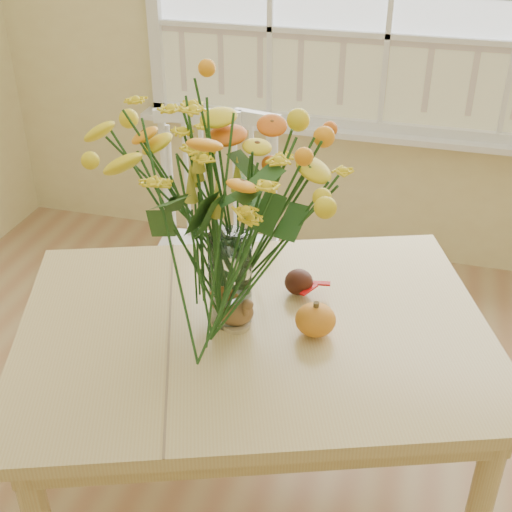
# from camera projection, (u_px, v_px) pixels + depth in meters

# --- Properties ---
(dining_table) EXTENTS (1.58, 1.36, 0.72)m
(dining_table) POSITION_uv_depth(u_px,v_px,m) (254.00, 351.00, 2.00)
(dining_table) COLOR tan
(dining_table) RESTS_ON floor
(windsor_chair) EXTENTS (0.53, 0.51, 1.02)m
(windsor_chair) POSITION_uv_depth(u_px,v_px,m) (215.00, 236.00, 2.69)
(windsor_chair) COLOR white
(windsor_chair) RESTS_ON floor
(flower_vase) EXTENTS (0.57, 0.57, 0.68)m
(flower_vase) POSITION_uv_depth(u_px,v_px,m) (228.00, 191.00, 1.77)
(flower_vase) COLOR white
(flower_vase) RESTS_ON dining_table
(pumpkin) EXTENTS (0.11, 0.11, 0.09)m
(pumpkin) POSITION_uv_depth(u_px,v_px,m) (315.00, 321.00, 1.89)
(pumpkin) COLOR orange
(pumpkin) RESTS_ON dining_table
(turkey_figurine) EXTENTS (0.11, 0.10, 0.12)m
(turkey_figurine) POSITION_uv_depth(u_px,v_px,m) (236.00, 312.00, 1.92)
(turkey_figurine) COLOR #CCB78C
(turkey_figurine) RESTS_ON dining_table
(dark_gourd) EXTENTS (0.13, 0.11, 0.08)m
(dark_gourd) POSITION_uv_depth(u_px,v_px,m) (299.00, 283.00, 2.07)
(dark_gourd) COLOR #38160F
(dark_gourd) RESTS_ON dining_table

